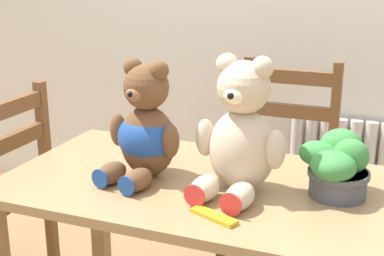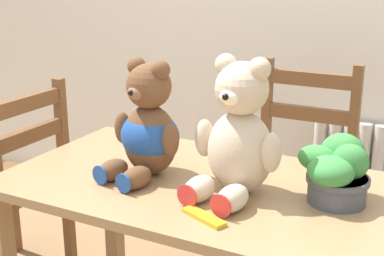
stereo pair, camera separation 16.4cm
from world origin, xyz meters
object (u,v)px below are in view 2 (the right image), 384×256
Objects in this scene: teddy_bear_right at (238,136)px; potted_plant at (337,171)px; chocolate_bar at (204,217)px; wooden_chair_behind at (297,181)px; wooden_chair_side at (12,186)px; teddy_bear_left at (148,130)px.

teddy_bear_right is 0.30m from potted_plant.
teddy_bear_right reaches higher than chocolate_bar.
potted_plant is at bearing 114.59° from wooden_chair_behind.
wooden_chair_side is (-1.06, -0.59, -0.01)m from wooden_chair_behind.
potted_plant is 0.41m from chocolate_bar.
chocolate_bar is at bearing -135.40° from potted_plant.
wooden_chair_side is 4.07× the size of potted_plant.
wooden_chair_behind is at bearing -80.29° from teddy_bear_right.
potted_plant is (1.36, -0.05, 0.33)m from wooden_chair_side.
teddy_bear_right is at bearing -96.68° from wooden_chair_side.
teddy_bear_right is at bearing 91.34° from wooden_chair_behind.
potted_plant is at bearing -156.46° from teddy_bear_right.
teddy_bear_left is at bearing -173.28° from potted_plant.
potted_plant is at bearing -92.19° from wooden_chair_side.
wooden_chair_behind is 4.38× the size of potted_plant.
teddy_bear_left reaches higher than potted_plant.
wooden_chair_side is at bearing 28.94° from wooden_chair_behind.
wooden_chair_behind is 0.95m from chocolate_bar.
potted_plant is at bearing -161.97° from teddy_bear_left.
potted_plant is (0.59, 0.07, -0.06)m from teddy_bear_left.
wooden_chair_side is 2.37× the size of teddy_bear_left.
teddy_bear_left is 1.72× the size of potted_plant.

